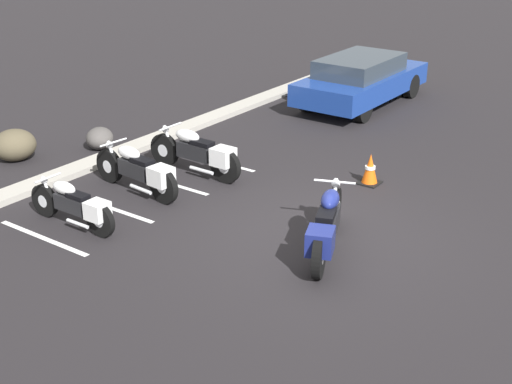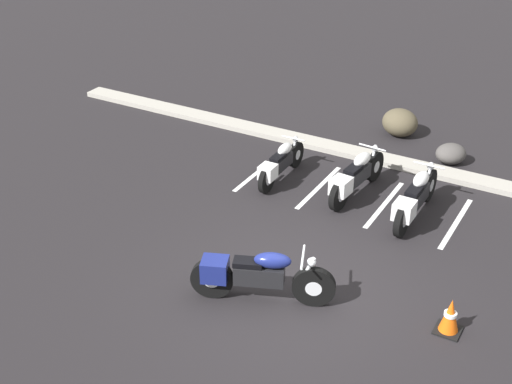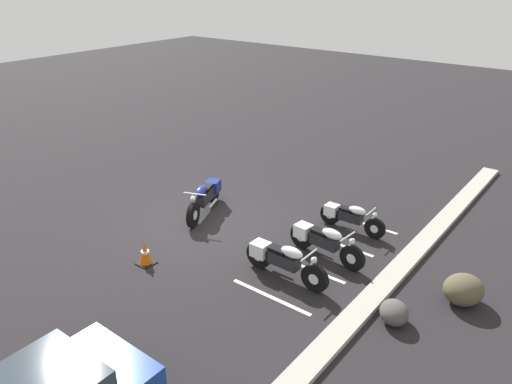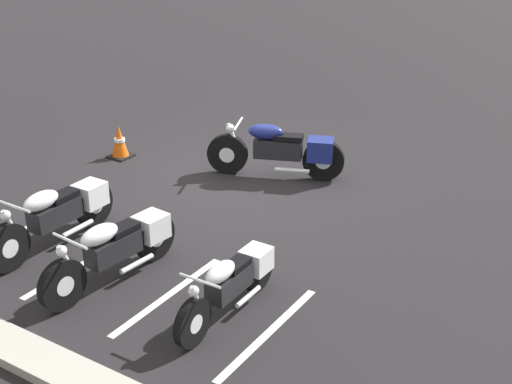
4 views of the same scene
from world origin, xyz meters
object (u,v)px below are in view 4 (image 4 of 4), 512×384
at_px(traffic_cone, 120,142).
at_px(parked_bike_1, 117,247).
at_px(motorcycle_navy_featured, 282,150).
at_px(parked_bike_2, 58,213).
at_px(parked_bike_0, 232,282).

bearing_deg(traffic_cone, parked_bike_1, 132.21).
bearing_deg(motorcycle_navy_featured, parked_bike_2, 47.17).
bearing_deg(motorcycle_navy_featured, traffic_cone, -7.24).
distance_m(motorcycle_navy_featured, parked_bike_2, 4.01).
bearing_deg(parked_bike_2, parked_bike_0, 88.04).
bearing_deg(traffic_cone, parked_bike_2, 118.07).
relative_size(parked_bike_1, parked_bike_2, 0.98).
distance_m(motorcycle_navy_featured, parked_bike_1, 4.03).
height_order(parked_bike_0, parked_bike_2, parked_bike_2).
bearing_deg(parked_bike_2, motorcycle_navy_featured, 159.66).
bearing_deg(traffic_cone, parked_bike_0, 146.20).
xyz_separation_m(parked_bike_0, parked_bike_2, (3.03, -0.12, 0.06)).
relative_size(motorcycle_navy_featured, traffic_cone, 3.74).
height_order(motorcycle_navy_featured, parked_bike_2, motorcycle_navy_featured).
height_order(parked_bike_1, parked_bike_2, parked_bike_2).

